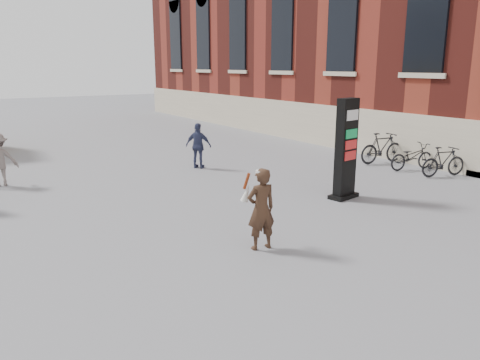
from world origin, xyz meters
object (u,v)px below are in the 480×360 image
bike_6 (412,157)px  bike_7 (382,148)px  info_pylon (346,149)px  bike_5 (444,162)px  woman (261,208)px  pedestrian_c (198,146)px

bike_6 → bike_7: (0.00, 1.31, 0.11)m
info_pylon → bike_7: bearing=20.2°
bike_5 → bike_7: bike_7 is taller
info_pylon → woman: size_ratio=1.65×
bike_7 → info_pylon: bearing=128.6°
bike_5 → bike_7: 2.52m
woman → bike_6: woman is taller
bike_6 → info_pylon: bearing=117.7°
pedestrian_c → bike_6: bearing=-166.2°
woman → bike_6: size_ratio=0.93×
bike_6 → pedestrian_c: bearing=66.9°
info_pylon → bike_5: size_ratio=1.64×
woman → bike_7: 9.54m
bike_5 → bike_6: (0.00, 1.21, -0.04)m
pedestrian_c → bike_7: pedestrian_c is taller
bike_5 → bike_7: size_ratio=0.87×
info_pylon → pedestrian_c: size_ratio=1.70×
bike_7 → woman: bearing=125.7°
pedestrian_c → bike_6: size_ratio=0.91×
info_pylon → woman: info_pylon is taller
info_pylon → bike_7: size_ratio=1.42×
pedestrian_c → bike_7: bearing=-156.9°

